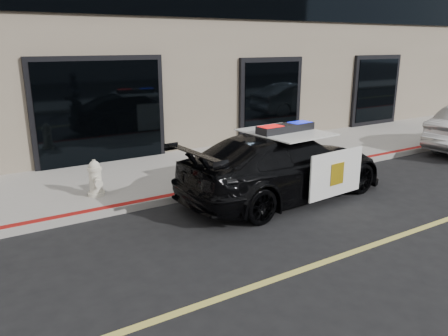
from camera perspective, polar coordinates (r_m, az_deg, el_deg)
ground at (r=6.74m, az=11.74°, el=-12.38°), size 120.00×120.00×0.00m
sidewalk_n at (r=10.81m, az=-7.60°, el=-0.77°), size 60.00×3.50×0.15m
police_car at (r=9.25m, az=7.88°, el=0.41°), size 2.69×5.11×1.58m
fire_hydrant at (r=9.26m, az=-16.44°, el=-1.40°), size 0.34×0.48×0.76m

